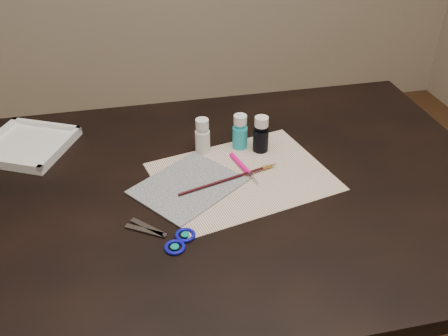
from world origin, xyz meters
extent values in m
cube|color=black|center=(0.00, 0.00, 0.38)|extent=(1.30, 0.90, 0.75)
cube|color=white|center=(0.05, 0.03, 0.75)|extent=(0.45, 0.38, 0.00)
cube|color=black|center=(-0.08, 0.01, 0.75)|extent=(0.29, 0.28, 0.00)
cylinder|color=silver|center=(-0.02, 0.16, 0.80)|extent=(0.04, 0.04, 0.09)
cylinder|color=#21B2BC|center=(0.08, 0.16, 0.80)|extent=(0.05, 0.05, 0.09)
cylinder|color=black|center=(0.12, 0.13, 0.80)|extent=(0.05, 0.05, 0.10)
cube|color=white|center=(-0.46, 0.27, 0.76)|extent=(0.27, 0.27, 0.02)
camera|label=1|loc=(-0.20, -0.90, 1.43)|focal=40.00mm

